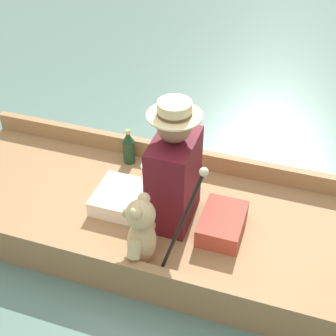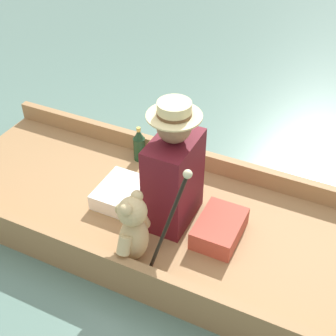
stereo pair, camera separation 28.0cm
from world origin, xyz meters
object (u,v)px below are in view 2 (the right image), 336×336
wine_glass (155,168)px  champagne_bottle (139,145)px  seated_person (165,176)px  teddy_bear (133,230)px  walking_cane (169,220)px

wine_glass → champagne_bottle: bearing=57.6°
champagne_bottle → wine_glass: bearing=-122.4°
seated_person → teddy_bear: bearing=-174.8°
teddy_bear → wine_glass: teddy_bear is taller
seated_person → walking_cane: seated_person is taller
wine_glass → champagne_bottle: 0.24m
seated_person → walking_cane: 0.58m
seated_person → wine_glass: bearing=41.6°
seated_person → walking_cane: bearing=-145.4°
teddy_bear → seated_person: bearing=-0.9°
wine_glass → champagne_bottle: size_ratio=0.38×
teddy_bear → champagne_bottle: size_ratio=1.65×
wine_glass → teddy_bear: bearing=-162.5°
seated_person → teddy_bear: size_ratio=1.84×
wine_glass → walking_cane: size_ratio=0.13×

